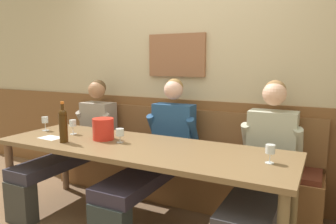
{
  "coord_description": "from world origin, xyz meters",
  "views": [
    {
      "loc": [
        1.4,
        -2.09,
        1.45
      ],
      "look_at": [
        0.11,
        0.44,
        0.99
      ],
      "focal_mm": 33.79,
      "sensor_mm": 36.0,
      "label": 1
    }
  ],
  "objects_px": {
    "person_center_right_seat": "(156,152)",
    "wine_glass_mid_left": "(45,121)",
    "ice_bucket": "(103,129)",
    "wine_glass_mid_right": "(120,133)",
    "person_center_left_seat": "(265,164)",
    "wine_glass_left_end": "(270,150)",
    "person_right_seat": "(78,139)",
    "wine_glass_right_end": "(73,124)",
    "wine_bottle_clear_water": "(63,125)",
    "wall_bench": "(175,172)",
    "dining_table": "(139,154)"
  },
  "relations": [
    {
      "from": "wine_bottle_clear_water",
      "to": "person_right_seat",
      "type": "bearing_deg",
      "value": 123.09
    },
    {
      "from": "wine_glass_left_end",
      "to": "wine_glass_mid_left",
      "type": "bearing_deg",
      "value": 178.85
    },
    {
      "from": "ice_bucket",
      "to": "wine_glass_mid_left",
      "type": "bearing_deg",
      "value": 177.97
    },
    {
      "from": "person_center_right_seat",
      "to": "wine_bottle_clear_water",
      "type": "xyz_separation_m",
      "value": [
        -0.64,
        -0.52,
        0.3
      ]
    },
    {
      "from": "wine_bottle_clear_water",
      "to": "person_center_right_seat",
      "type": "bearing_deg",
      "value": 39.21
    },
    {
      "from": "dining_table",
      "to": "ice_bucket",
      "type": "bearing_deg",
      "value": 175.43
    },
    {
      "from": "wine_bottle_clear_water",
      "to": "person_center_left_seat",
      "type": "bearing_deg",
      "value": 18.98
    },
    {
      "from": "dining_table",
      "to": "wine_glass_mid_right",
      "type": "height_order",
      "value": "wine_glass_mid_right"
    },
    {
      "from": "wine_glass_mid_right",
      "to": "wine_glass_left_end",
      "type": "relative_size",
      "value": 0.93
    },
    {
      "from": "person_center_left_seat",
      "to": "wine_glass_left_end",
      "type": "distance_m",
      "value": 0.41
    },
    {
      "from": "wine_bottle_clear_water",
      "to": "wine_glass_mid_left",
      "type": "relative_size",
      "value": 2.5
    },
    {
      "from": "dining_table",
      "to": "person_right_seat",
      "type": "xyz_separation_m",
      "value": [
        -1.0,
        0.34,
        -0.06
      ]
    },
    {
      "from": "person_center_right_seat",
      "to": "wine_glass_mid_left",
      "type": "height_order",
      "value": "person_center_right_seat"
    },
    {
      "from": "wall_bench",
      "to": "wine_glass_mid_right",
      "type": "bearing_deg",
      "value": -105.93
    },
    {
      "from": "person_center_left_seat",
      "to": "ice_bucket",
      "type": "bearing_deg",
      "value": -167.01
    },
    {
      "from": "dining_table",
      "to": "person_center_right_seat",
      "type": "distance_m",
      "value": 0.32
    },
    {
      "from": "wine_glass_left_end",
      "to": "wine_glass_mid_left",
      "type": "relative_size",
      "value": 0.92
    },
    {
      "from": "wine_glass_mid_left",
      "to": "person_center_left_seat",
      "type": "bearing_deg",
      "value": 7.71
    },
    {
      "from": "person_center_right_seat",
      "to": "wine_glass_left_end",
      "type": "xyz_separation_m",
      "value": [
        1.08,
        -0.3,
        0.24
      ]
    },
    {
      "from": "wine_glass_left_end",
      "to": "wine_glass_right_end",
      "type": "height_order",
      "value": "wine_glass_right_end"
    },
    {
      "from": "wine_glass_left_end",
      "to": "wine_glass_right_end",
      "type": "distance_m",
      "value": 1.87
    },
    {
      "from": "person_right_seat",
      "to": "person_center_left_seat",
      "type": "height_order",
      "value": "person_center_left_seat"
    },
    {
      "from": "person_right_seat",
      "to": "person_center_right_seat",
      "type": "bearing_deg",
      "value": -1.6
    },
    {
      "from": "person_center_right_seat",
      "to": "wine_glass_mid_right",
      "type": "xyz_separation_m",
      "value": [
        -0.19,
        -0.3,
        0.23
      ]
    },
    {
      "from": "wine_glass_right_end",
      "to": "wine_bottle_clear_water",
      "type": "bearing_deg",
      "value": -60.72
    },
    {
      "from": "wine_glass_mid_left",
      "to": "wine_glass_mid_right",
      "type": "bearing_deg",
      "value": -2.92
    },
    {
      "from": "wine_glass_left_end",
      "to": "wine_glass_mid_left",
      "type": "xyz_separation_m",
      "value": [
        -2.24,
        0.05,
        0.01
      ]
    },
    {
      "from": "dining_table",
      "to": "wine_glass_mid_right",
      "type": "bearing_deg",
      "value": 177.23
    },
    {
      "from": "dining_table",
      "to": "wine_glass_mid_left",
      "type": "relative_size",
      "value": 17.79
    },
    {
      "from": "wine_bottle_clear_water",
      "to": "wine_glass_mid_left",
      "type": "xyz_separation_m",
      "value": [
        -0.53,
        0.27,
        -0.06
      ]
    },
    {
      "from": "wine_glass_mid_right",
      "to": "person_center_left_seat",
      "type": "bearing_deg",
      "value": 16.11
    },
    {
      "from": "ice_bucket",
      "to": "wine_glass_right_end",
      "type": "xyz_separation_m",
      "value": [
        -0.4,
        0.03,
        0.0
      ]
    },
    {
      "from": "wall_bench",
      "to": "wine_glass_mid_right",
      "type": "xyz_separation_m",
      "value": [
        -0.2,
        -0.7,
        0.55
      ]
    },
    {
      "from": "wall_bench",
      "to": "wine_bottle_clear_water",
      "type": "distance_m",
      "value": 1.28
    },
    {
      "from": "dining_table",
      "to": "wine_glass_left_end",
      "type": "relative_size",
      "value": 19.33
    },
    {
      "from": "wall_bench",
      "to": "person_center_right_seat",
      "type": "height_order",
      "value": "person_center_right_seat"
    },
    {
      "from": "person_right_seat",
      "to": "wine_glass_mid_right",
      "type": "bearing_deg",
      "value": -22.3
    },
    {
      "from": "wall_bench",
      "to": "wine_glass_right_end",
      "type": "distance_m",
      "value": 1.17
    },
    {
      "from": "person_center_right_seat",
      "to": "wine_glass_left_end",
      "type": "relative_size",
      "value": 9.65
    },
    {
      "from": "wall_bench",
      "to": "person_right_seat",
      "type": "height_order",
      "value": "person_right_seat"
    },
    {
      "from": "wine_glass_right_end",
      "to": "wine_glass_mid_right",
      "type": "bearing_deg",
      "value": -5.27
    },
    {
      "from": "ice_bucket",
      "to": "person_right_seat",
      "type": "bearing_deg",
      "value": 153.0
    },
    {
      "from": "dining_table",
      "to": "wine_glass_mid_left",
      "type": "xyz_separation_m",
      "value": [
        -1.17,
        0.06,
        0.17
      ]
    },
    {
      "from": "wall_bench",
      "to": "person_center_left_seat",
      "type": "bearing_deg",
      "value": -20.15
    },
    {
      "from": "person_center_left_seat",
      "to": "wine_glass_left_end",
      "type": "relative_size",
      "value": 9.73
    },
    {
      "from": "person_center_right_seat",
      "to": "wine_glass_mid_left",
      "type": "distance_m",
      "value": 1.21
    },
    {
      "from": "dining_table",
      "to": "wine_glass_left_end",
      "type": "xyz_separation_m",
      "value": [
        1.07,
        0.01,
        0.17
      ]
    },
    {
      "from": "person_center_left_seat",
      "to": "wall_bench",
      "type": "bearing_deg",
      "value": 159.85
    },
    {
      "from": "wine_glass_mid_left",
      "to": "ice_bucket",
      "type": "bearing_deg",
      "value": -2.03
    },
    {
      "from": "person_right_seat",
      "to": "wine_glass_right_end",
      "type": "xyz_separation_m",
      "value": [
        0.2,
        -0.27,
        0.24
      ]
    }
  ]
}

